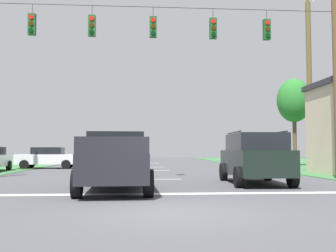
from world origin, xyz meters
TOP-DOWN VIEW (x-y plane):
  - ground_plane at (0.00, 0.00)m, footprint 120.00×120.00m
  - stop_bar_stripe at (0.00, 3.48)m, footprint 14.98×0.45m
  - lane_dash_0 at (0.00, 9.48)m, footprint 2.50×0.15m
  - lane_dash_1 at (0.00, 17.06)m, footprint 2.50×0.15m
  - lane_dash_2 at (0.00, 21.85)m, footprint 2.50×0.15m
  - lane_dash_3 at (0.00, 29.76)m, footprint 2.50×0.15m
  - lane_dash_4 at (0.00, 33.65)m, footprint 2.50×0.15m
  - overhead_signal_span at (-0.19, 8.97)m, footprint 17.64×0.31m
  - pickup_truck at (-1.49, 4.52)m, footprint 2.40×5.45m
  - suv_black at (3.88, 6.79)m, footprint 2.39×4.88m
  - distant_car_oncoming at (-7.26, 20.34)m, footprint 4.34×2.11m
  - utility_pole_mid_right at (9.77, 14.83)m, footprint 0.31×1.72m
  - tree_roadside_right at (12.00, 22.88)m, footprint 2.78×2.78m

SIDE VIEW (x-z plane):
  - ground_plane at x=0.00m, z-range 0.00..0.00m
  - stop_bar_stripe at x=0.00m, z-range 0.00..0.01m
  - lane_dash_0 at x=0.00m, z-range 0.00..0.01m
  - lane_dash_1 at x=0.00m, z-range 0.00..0.01m
  - lane_dash_2 at x=0.00m, z-range 0.00..0.01m
  - lane_dash_3 at x=0.00m, z-range 0.00..0.01m
  - lane_dash_4 at x=0.00m, z-range 0.00..0.01m
  - distant_car_oncoming at x=-7.26m, z-range 0.03..1.55m
  - pickup_truck at x=-1.49m, z-range -0.01..1.94m
  - suv_black at x=3.88m, z-range 0.03..2.09m
  - overhead_signal_span at x=-0.19m, z-range 0.57..8.98m
  - tree_roadside_right at x=12.00m, z-range 1.75..8.96m
  - utility_pole_mid_right at x=9.77m, z-range -0.17..11.05m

